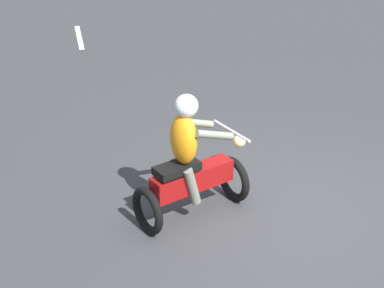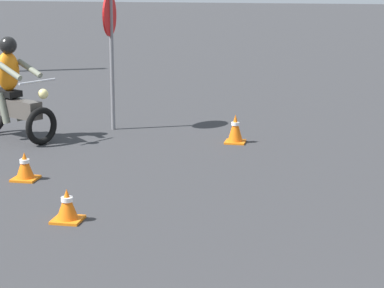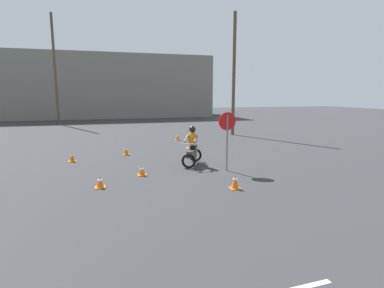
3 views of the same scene
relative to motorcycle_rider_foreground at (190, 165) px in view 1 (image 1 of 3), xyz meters
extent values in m
plane|color=#333335|center=(-1.22, 0.29, -0.73)|extent=(120.00, 120.00, 0.00)
torus|color=black|center=(-0.63, -0.28, -0.43)|extent=(0.33, 0.59, 0.60)
torus|color=black|center=(0.56, 0.25, -0.43)|extent=(0.33, 0.59, 0.60)
cube|color=maroon|center=(-0.03, -0.01, -0.21)|extent=(1.10, 0.66, 0.28)
cube|color=black|center=(0.17, 0.07, 0.01)|extent=(0.62, 0.46, 0.10)
cylinder|color=silver|center=(-0.58, -0.26, 0.27)|extent=(0.31, 0.66, 0.04)
sphere|color=#F2E08C|center=(-0.70, -0.31, 0.09)|extent=(0.21, 0.21, 0.16)
ellipsoid|color=orange|center=(0.08, 0.03, 0.37)|extent=(0.42, 0.48, 0.64)
cylinder|color=slate|center=(-0.28, 0.10, 0.42)|extent=(0.54, 0.30, 0.27)
cylinder|color=slate|center=(-0.12, -0.27, 0.42)|extent=(0.54, 0.30, 0.27)
cylinder|color=slate|center=(0.00, 0.15, -0.21)|extent=(0.27, 0.21, 0.51)
cylinder|color=slate|center=(0.12, -0.10, -0.21)|extent=(0.27, 0.21, 0.51)
sphere|color=silver|center=(0.04, 0.02, 0.79)|extent=(0.37, 0.37, 0.28)
cube|color=silver|center=(0.86, -6.98, -0.72)|extent=(0.10, 1.45, 0.01)
camera|label=1|loc=(1.58, 7.71, 4.38)|focal=70.00mm
camera|label=2|loc=(-3.97, 2.14, 1.96)|focal=70.00mm
camera|label=3|loc=(3.72, -4.76, 2.24)|focal=28.00mm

